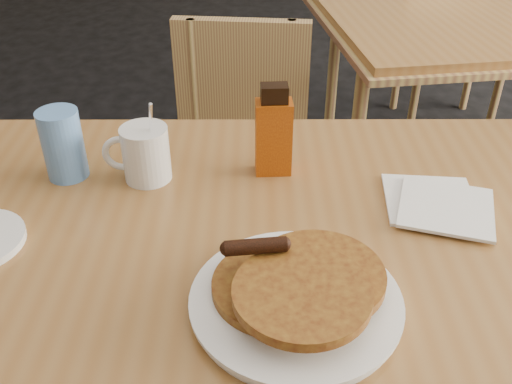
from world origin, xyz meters
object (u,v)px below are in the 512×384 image
pancake_plate (297,294)px  coffee_mug (144,153)px  main_table (242,263)px  syrup_bottle (274,133)px  blue_tumbler (63,144)px  chair_main_far (242,148)px

pancake_plate → coffee_mug: size_ratio=1.81×
main_table → syrup_bottle: bearing=76.6°
main_table → coffee_mug: 0.27m
coffee_mug → pancake_plate: bearing=-48.4°
pancake_plate → blue_tumbler: (-0.40, 0.33, 0.04)m
main_table → chair_main_far: (-0.03, 0.74, -0.21)m
main_table → pancake_plate: bearing=-60.2°
blue_tumbler → coffee_mug: bearing=-2.6°
syrup_bottle → blue_tumbler: bearing=178.9°
main_table → pancake_plate: size_ratio=4.60×
main_table → coffee_mug: coffee_mug is taller
main_table → blue_tumbler: size_ratio=10.24×
pancake_plate → syrup_bottle: (-0.03, 0.35, 0.05)m
coffee_mug → chair_main_far: bearing=77.8°
syrup_bottle → main_table: bearing=-107.4°
syrup_bottle → blue_tumbler: 0.37m
chair_main_far → pancake_plate: chair_main_far is taller
blue_tumbler → pancake_plate: bearing=-39.2°
chair_main_far → coffee_mug: size_ratio=5.33×
chair_main_far → coffee_mug: (-0.15, -0.55, 0.30)m
coffee_mug → syrup_bottle: syrup_bottle is taller
chair_main_far → coffee_mug: bearing=-100.7°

